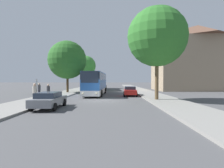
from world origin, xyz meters
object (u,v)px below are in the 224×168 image
object	(u,v)px
pedestrian_walking_back	(35,93)
pedestrian_waiting_near	(48,92)
parked_car_right_near	(130,91)
bus_stop_sign	(37,87)
bus_middle	(101,82)
pedestrian_waiting_far	(39,90)
tree_left_far	(67,60)
bus_front	(96,83)
tree_right_near	(157,37)
parked_car_left_curb	(49,100)
tree_left_near	(86,66)

from	to	relation	value
pedestrian_walking_back	pedestrian_waiting_near	bearing A→B (deg)	84.65
parked_car_right_near	bus_stop_sign	xyz separation A→B (m)	(-10.74, -6.46, 0.84)
bus_middle	parked_car_right_near	size ratio (longest dim) A/B	2.81
pedestrian_waiting_far	pedestrian_walking_back	xyz separation A→B (m)	(2.21, -6.08, 0.05)
parked_car_right_near	tree_left_far	xyz separation A→B (m)	(-10.63, 5.78, 5.15)
bus_stop_sign	pedestrian_waiting_near	world-z (taller)	bus_stop_sign
bus_front	parked_car_right_near	size ratio (longest dim) A/B	2.66
bus_middle	pedestrian_walking_back	bearing A→B (deg)	-101.56
tree_right_near	parked_car_left_curb	bearing A→B (deg)	-151.89
bus_front	pedestrian_walking_back	distance (m)	11.96
parked_car_right_near	bus_stop_sign	size ratio (longest dim) A/B	1.83
tree_left_far	tree_left_near	bearing A→B (deg)	88.30
bus_middle	tree_right_near	xyz separation A→B (m)	(7.85, -20.89, 5.26)
pedestrian_waiting_far	parked_car_right_near	bearing A→B (deg)	28.81
bus_middle	tree_left_near	bearing A→B (deg)	119.28
pedestrian_waiting_near	tree_left_near	distance (m)	29.98
bus_front	bus_stop_sign	world-z (taller)	bus_front
bus_stop_sign	tree_right_near	xyz separation A→B (m)	(13.17, 0.66, 5.51)
parked_car_right_near	bus_stop_sign	bearing A→B (deg)	33.90
bus_front	parked_car_left_curb	xyz separation A→B (m)	(-2.46, -12.68, -1.12)
bus_middle	parked_car_right_near	world-z (taller)	bus_middle
pedestrian_waiting_near	tree_left_far	distance (m)	13.48
pedestrian_waiting_near	tree_left_far	world-z (taller)	tree_left_far
parked_car_left_curb	tree_left_near	distance (m)	34.48
parked_car_right_near	bus_middle	bearing A→B (deg)	-67.31
bus_middle	parked_car_left_curb	distance (m)	26.38
pedestrian_walking_back	tree_left_near	bearing A→B (deg)	88.74
bus_stop_sign	tree_left_near	xyz separation A→B (m)	(0.61, 29.23, 4.63)
bus_middle	pedestrian_waiting_far	bearing A→B (deg)	-110.84
parked_car_right_near	pedestrian_waiting_far	bearing A→B (deg)	19.65
parked_car_right_near	tree_left_far	bearing A→B (deg)	-25.61
bus_middle	pedestrian_waiting_near	distance (m)	22.20
pedestrian_waiting_near	pedestrian_waiting_far	world-z (taller)	pedestrian_waiting_far
bus_front	tree_right_near	xyz separation A→B (m)	(7.60, -7.30, 5.25)
bus_front	pedestrian_walking_back	world-z (taller)	bus_front
bus_front	tree_left_far	distance (m)	8.02
pedestrian_walking_back	tree_left_far	size ratio (longest dim) A/B	0.20
bus_middle	tree_left_far	xyz separation A→B (m)	(-5.20, -9.32, 4.06)
tree_left_near	bus_front	bearing A→B (deg)	-76.90
bus_front	bus_stop_sign	size ratio (longest dim) A/B	4.86
bus_middle	tree_left_near	size ratio (longest dim) A/B	1.32
pedestrian_waiting_far	tree_right_near	distance (m)	15.56
bus_middle	tree_left_far	size ratio (longest dim) A/B	1.28
tree_left_near	tree_left_far	size ratio (longest dim) A/B	0.97
bus_front	tree_left_near	bearing A→B (deg)	104.71
pedestrian_waiting_far	pedestrian_waiting_near	bearing A→B (deg)	-41.57
tree_left_near	pedestrian_walking_back	bearing A→B (deg)	-88.93
bus_middle	bus_stop_sign	size ratio (longest dim) A/B	5.14
parked_car_left_curb	tree_left_near	world-z (taller)	tree_left_near
pedestrian_waiting_far	bus_stop_sign	bearing A→B (deg)	-59.24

